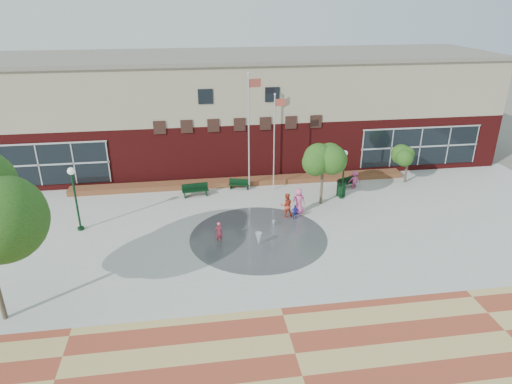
{
  "coord_description": "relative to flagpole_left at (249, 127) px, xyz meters",
  "views": [
    {
      "loc": [
        -3.78,
        -21.26,
        13.67
      ],
      "look_at": [
        0.0,
        4.0,
        2.6
      ],
      "focal_mm": 32.0,
      "sensor_mm": 36.0,
      "label": 1
    }
  ],
  "objects": [
    {
      "name": "ground",
      "position": [
        -0.49,
        -10.51,
        -4.89
      ],
      "size": [
        120.0,
        120.0,
        0.0
      ],
      "primitive_type": "plane",
      "color": "#666056",
      "rests_on": "ground"
    },
    {
      "name": "trash_can",
      "position": [
        6.5,
        -2.18,
        -4.3
      ],
      "size": [
        0.71,
        0.71,
        1.16
      ],
      "color": "black",
      "rests_on": "ground"
    },
    {
      "name": "tree_small_right",
      "position": [
        12.37,
        -0.38,
        -2.33
      ],
      "size": [
        2.05,
        2.05,
        3.51
      ],
      "color": "#3F3326",
      "rests_on": "ground"
    },
    {
      "name": "plaza_concrete",
      "position": [
        -0.49,
        -6.51,
        -4.88
      ],
      "size": [
        46.0,
        18.0,
        0.01
      ],
      "primitive_type": "cube",
      "color": "#A8A8A0",
      "rests_on": "ground"
    },
    {
      "name": "adult_red",
      "position": [
        1.78,
        -5.03,
        -4.03
      ],
      "size": [
        0.85,
        0.67,
        1.72
      ],
      "primitive_type": "imported",
      "rotation": [
        0.0,
        0.0,
        3.12
      ],
      "color": "#C13E26",
      "rests_on": "ground"
    },
    {
      "name": "water_jet_a",
      "position": [
        -0.63,
        -8.49,
        -4.89
      ],
      "size": [
        0.41,
        0.41,
        0.8
      ],
      "primitive_type": "cone",
      "rotation": [
        3.14,
        0.0,
        0.0
      ],
      "color": "white",
      "rests_on": "ground"
    },
    {
      "name": "child_blue",
      "position": [
        2.28,
        -5.42,
        -4.38
      ],
      "size": [
        0.64,
        0.4,
        1.01
      ],
      "primitive_type": "imported",
      "rotation": [
        0.0,
        0.0,
        2.87
      ],
      "color": "#1D23A2",
      "rests_on": "ground"
    },
    {
      "name": "adult_pink",
      "position": [
        2.72,
        -4.56,
        -4.0
      ],
      "size": [
        0.9,
        0.62,
        1.78
      ],
      "primitive_type": "imported",
      "rotation": [
        0.0,
        0.0,
        3.08
      ],
      "color": "#EB5796",
      "rests_on": "ground"
    },
    {
      "name": "flagpole_left",
      "position": [
        0.0,
        0.0,
        0.0
      ],
      "size": [
        1.0,
        0.35,
        8.78
      ],
      "rotation": [
        0.0,
        0.0,
        0.27
      ],
      "color": "silver",
      "rests_on": "ground"
    },
    {
      "name": "lamp_right",
      "position": [
        6.42,
        -2.61,
        -2.62
      ],
      "size": [
        0.39,
        0.39,
        3.65
      ],
      "color": "black",
      "rests_on": "ground"
    },
    {
      "name": "child_splash",
      "position": [
        -2.92,
        -7.74,
        -4.22
      ],
      "size": [
        0.56,
        0.45,
        1.34
      ],
      "primitive_type": "imported",
      "rotation": [
        0.0,
        0.0,
        3.45
      ],
      "color": "#E4405D",
      "rests_on": "ground"
    },
    {
      "name": "water_jet_b",
      "position": [
        0.68,
        -6.23,
        -4.89
      ],
      "size": [
        0.18,
        0.18,
        0.4
      ],
      "primitive_type": "cone",
      "rotation": [
        3.14,
        0.0,
        0.0
      ],
      "color": "white",
      "rests_on": "ground"
    },
    {
      "name": "flagpole_right",
      "position": [
        1.81,
        -0.35,
        -0.78
      ],
      "size": [
        0.91,
        0.15,
        7.35
      ],
      "rotation": [
        0.0,
        0.0,
        0.09
      ],
      "color": "silver",
      "rests_on": "ground"
    },
    {
      "name": "person_bench",
      "position": [
        7.91,
        -1.03,
        -4.18
      ],
      "size": [
        0.98,
        0.66,
        1.41
      ],
      "primitive_type": "imported",
      "rotation": [
        0.0,
        0.0,
        2.99
      ],
      "color": "#C63C7C",
      "rests_on": "ground"
    },
    {
      "name": "bench_mid",
      "position": [
        -0.79,
        0.17,
        -4.63
      ],
      "size": [
        1.62,
        0.82,
        0.78
      ],
      "rotation": [
        0.0,
        0.0,
        -0.26
      ],
      "color": "black",
      "rests_on": "ground"
    },
    {
      "name": "paver_band",
      "position": [
        -0.49,
        -17.51,
        -4.88
      ],
      "size": [
        46.0,
        6.0,
        0.01
      ],
      "primitive_type": "cube",
      "color": "#993E28",
      "rests_on": "ground"
    },
    {
      "name": "bench_left",
      "position": [
        -4.13,
        -0.72,
        -4.57
      ],
      "size": [
        1.97,
        0.75,
        0.97
      ],
      "rotation": [
        0.0,
        0.0,
        0.11
      ],
      "color": "black",
      "rests_on": "ground"
    },
    {
      "name": "bench_right",
      "position": [
        7.46,
        -0.79,
        -4.63
      ],
      "size": [
        1.66,
        0.97,
        0.81
      ],
      "rotation": [
        0.0,
        0.0,
        0.35
      ],
      "color": "black",
      "rests_on": "ground"
    },
    {
      "name": "library_building",
      "position": [
        -0.49,
        6.97,
        -0.24
      ],
      "size": [
        44.4,
        10.4,
        9.2
      ],
      "color": "#520F0F",
      "rests_on": "ground"
    },
    {
      "name": "tree_mid",
      "position": [
        4.66,
        -3.26,
        -1.55
      ],
      "size": [
        2.72,
        2.72,
        4.59
      ],
      "color": "#3F3326",
      "rests_on": "ground"
    },
    {
      "name": "lamp_left",
      "position": [
        -11.45,
        -4.88,
        -2.28
      ],
      "size": [
        0.44,
        0.44,
        4.19
      ],
      "color": "black",
      "rests_on": "ground"
    },
    {
      "name": "flower_bed",
      "position": [
        -0.49,
        1.09,
        -4.89
      ],
      "size": [
        26.0,
        1.2,
        0.4
      ],
      "primitive_type": "cube",
      "color": "#A71B24",
      "rests_on": "ground"
    },
    {
      "name": "splash_pad",
      "position": [
        -0.49,
        -7.51,
        -4.88
      ],
      "size": [
        8.4,
        8.4,
        0.01
      ],
      "primitive_type": "cylinder",
      "color": "#383A3D",
      "rests_on": "ground"
    }
  ]
}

